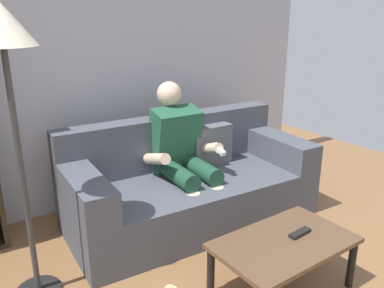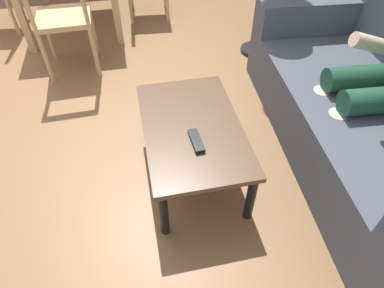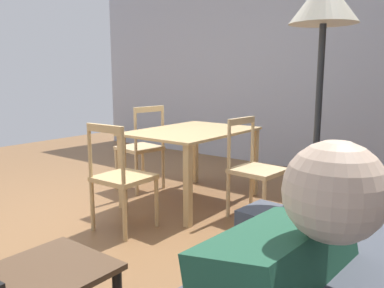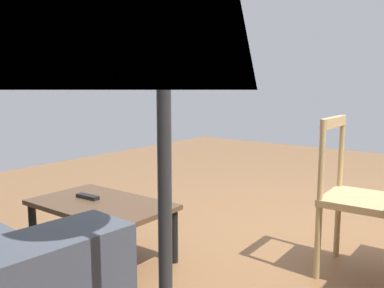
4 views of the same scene
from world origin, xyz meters
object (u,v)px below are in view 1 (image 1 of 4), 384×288
person_lounging (182,153)px  tv_remote (300,233)px  floor_lamp (5,54)px  coffee_table (284,248)px  couch (189,184)px

person_lounging → tv_remote: person_lounging is taller
person_lounging → floor_lamp: size_ratio=0.65×
person_lounging → tv_remote: size_ratio=6.89×
coffee_table → floor_lamp: size_ratio=0.49×
coffee_table → tv_remote: bearing=-2.4°
coffee_table → tv_remote: size_ratio=5.20×
couch → person_lounging: (-0.04, 0.04, 0.28)m
couch → person_lounging: 0.29m
person_lounging → coffee_table: person_lounging is taller
couch → coffee_table: bearing=-93.1°
tv_remote → floor_lamp: floor_lamp is taller
couch → tv_remote: 1.16m
couch → floor_lamp: size_ratio=1.19×
floor_lamp → person_lounging: bearing=13.1°
floor_lamp → coffee_table: bearing=-34.2°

